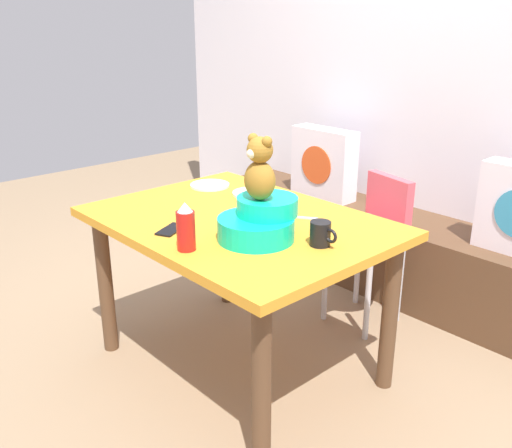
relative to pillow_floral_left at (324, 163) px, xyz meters
The scene contains 14 objects.
ground_plane 1.48m from the pillow_floral_left, 64.98° to the right, with size 8.00×8.00×0.00m, color #8C7256.
back_wall 0.88m from the pillow_floral_left, 27.53° to the left, with size 4.40×0.10×2.60m, color silver.
window_bench 0.72m from the pillow_floral_left, ahead, with size 2.60×0.44×0.46m, color brown.
pillow_floral_left is the anchor object (origin of this frame).
dining_table 1.32m from the pillow_floral_left, 64.98° to the right, with size 1.28×0.93×0.74m.
highchair 0.81m from the pillow_floral_left, 31.64° to the right, with size 0.39×0.50×0.79m.
infant_seat_teal 1.51m from the pillow_floral_left, 58.53° to the right, with size 0.30×0.33×0.16m.
teddy_bear 1.55m from the pillow_floral_left, 58.54° to the right, with size 0.13×0.12×0.25m.
ketchup_bottle 1.72m from the pillow_floral_left, 66.27° to the right, with size 0.07×0.07×0.18m.
coffee_mug 1.54m from the pillow_floral_left, 49.47° to the right, with size 0.12×0.08×0.09m.
dinner_plate_near 0.98m from the pillow_floral_left, 69.69° to the right, with size 0.20×0.20×0.01m, color white.
dinner_plate_far 0.99m from the pillow_floral_left, 85.07° to the right, with size 0.20×0.20×0.01m, color white.
cell_phone 1.57m from the pillow_floral_left, 72.09° to the right, with size 0.07×0.14×0.01m, color black.
table_fork 1.24m from the pillow_floral_left, 54.13° to the right, with size 0.02×0.17×0.01m, color silver.
Camera 1 is at (1.74, -1.49, 1.56)m, focal length 39.71 mm.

